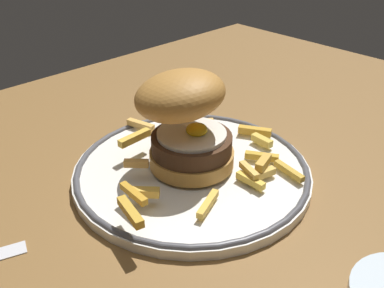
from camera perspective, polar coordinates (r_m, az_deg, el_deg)
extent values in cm
cube|color=brown|center=(51.76, -1.47, -9.18)|extent=(126.96, 92.06, 4.00)
cylinder|color=white|center=(54.26, 0.00, -3.65)|extent=(29.28, 29.28, 1.20)
torus|color=#4C4C51|center=(53.92, 0.00, -3.12)|extent=(28.88, 28.88, 0.80)
cylinder|color=#B47D36|center=(53.52, -0.04, -1.75)|extent=(10.41, 10.41, 1.80)
cylinder|color=#442B1A|center=(52.50, -0.04, 0.07)|extent=(9.83, 9.83, 2.14)
cylinder|color=white|center=(51.84, -0.04, 1.34)|extent=(8.38, 8.38, 0.50)
ellipsoid|color=yellow|center=(51.41, 0.62, 1.92)|extent=(2.60, 2.60, 1.40)
ellipsoid|color=#B47A36|center=(50.10, -1.62, 6.45)|extent=(14.34, 14.72, 7.13)
cube|color=gold|center=(53.22, 12.62, -3.46)|extent=(1.61, 4.53, 0.74)
cube|color=gold|center=(46.99, 2.28, -7.72)|extent=(4.56, 2.42, 0.75)
cube|color=gold|center=(58.56, 9.34, 0.38)|extent=(1.16, 3.14, 0.96)
cube|color=yellow|center=(50.69, 7.70, -4.75)|extent=(0.84, 3.79, 0.83)
cube|color=#E6AA4D|center=(62.41, -6.76, 2.52)|extent=(1.93, 4.45, 0.86)
cube|color=gold|center=(60.84, 8.24, 1.70)|extent=(3.12, 4.44, 0.98)
cube|color=#E0B250|center=(51.83, 9.01, -3.98)|extent=(4.06, 1.76, 0.86)
cube|color=#C58C24|center=(46.20, -7.68, -6.45)|extent=(1.01, 4.25, 0.75)
cube|color=#EDAC4D|center=(62.92, 1.26, 2.92)|extent=(3.24, 2.62, 0.74)
cube|color=gold|center=(47.01, -6.29, -6.32)|extent=(2.91, 3.02, 0.93)
cube|color=#E7B54F|center=(51.10, 7.51, -3.44)|extent=(1.80, 3.44, 0.76)
cube|color=gold|center=(55.41, -7.55, 0.83)|extent=(4.77, 1.14, 0.91)
cube|color=gold|center=(60.40, -2.68, 1.73)|extent=(3.86, 2.34, 0.89)
cube|color=gold|center=(55.28, 9.14, -1.63)|extent=(2.93, 4.02, 0.83)
cube|color=gold|center=(43.22, -8.09, -8.81)|extent=(1.96, 4.74, 0.90)
cube|color=#EEAD50|center=(50.72, -7.32, -2.53)|extent=(2.57, 2.60, 0.80)
cube|color=gold|center=(52.15, 9.34, -2.40)|extent=(3.18, 1.83, 0.98)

